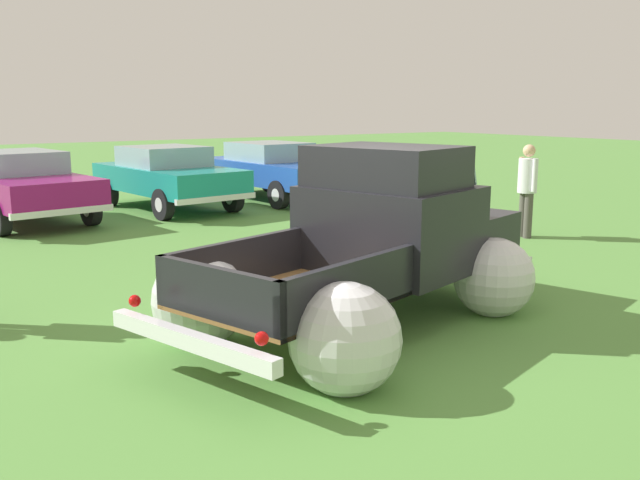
# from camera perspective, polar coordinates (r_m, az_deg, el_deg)

# --- Properties ---
(ground_plane) EXTENTS (80.00, 80.00, 0.00)m
(ground_plane) POSITION_cam_1_polar(r_m,az_deg,el_deg) (7.50, 2.82, -7.23)
(ground_plane) COLOR #548C3D
(vintage_pickup_truck) EXTENTS (4.97, 3.70, 1.96)m
(vintage_pickup_truck) POSITION_cam_1_polar(r_m,az_deg,el_deg) (7.60, 4.64, -1.08)
(vintage_pickup_truck) COLOR black
(vintage_pickup_truck) RESTS_ON ground
(show_car_0) EXTENTS (2.48, 4.80, 1.43)m
(show_car_0) POSITION_cam_1_polar(r_m,az_deg,el_deg) (15.47, -23.62, 4.33)
(show_car_0) COLOR black
(show_car_0) RESTS_ON ground
(show_car_1) EXTENTS (2.36, 4.36, 1.43)m
(show_car_1) POSITION_cam_1_polar(r_m,az_deg,el_deg) (16.22, -12.48, 5.26)
(show_car_1) COLOR black
(show_car_1) RESTS_ON ground
(show_car_2) EXTENTS (2.18, 4.60, 1.43)m
(show_car_2) POSITION_cam_1_polar(r_m,az_deg,el_deg) (17.53, -3.93, 5.91)
(show_car_2) COLOR black
(show_car_2) RESTS_ON ground
(spectator_0) EXTENTS (0.43, 0.53, 1.67)m
(spectator_0) POSITION_cam_1_polar(r_m,az_deg,el_deg) (12.91, 16.73, 4.37)
(spectator_0) COLOR #4C4742
(spectator_0) RESTS_ON ground
(lane_cone_0) EXTENTS (0.36, 0.36, 0.63)m
(lane_cone_0) POSITION_cam_1_polar(r_m,az_deg,el_deg) (11.20, 5.92, 0.51)
(lane_cone_0) COLOR black
(lane_cone_0) RESTS_ON ground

